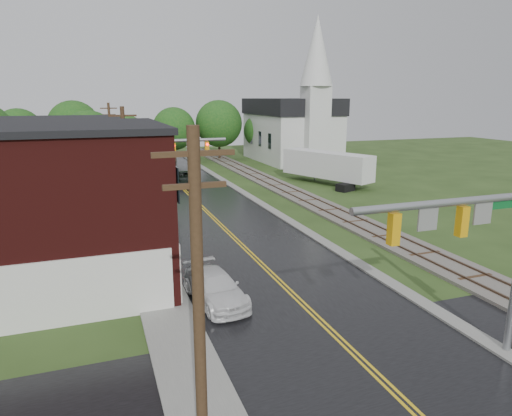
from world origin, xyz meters
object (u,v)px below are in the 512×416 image
brick_building (19,210)px  tree_left_e (92,140)px  traffic_signal_near (478,234)px  pickup_white (215,288)px  traffic_signal_far (164,157)px  semi_trailer (327,165)px  utility_pole_a (199,312)px  church (294,123)px  tree_left_c (38,150)px  suv_dark (186,178)px  utility_pole_b (126,171)px  utility_pole_c (111,142)px

brick_building → tree_left_e: size_ratio=1.75×
traffic_signal_near → pickup_white: traffic_signal_near is taller
traffic_signal_far → semi_trailer: size_ratio=0.65×
traffic_signal_far → pickup_white: (-0.37, -16.90, -4.25)m
traffic_signal_far → utility_pole_a: bearing=-97.0°
pickup_white → semi_trailer: semi_trailer is taller
utility_pole_a → tree_left_e: size_ratio=1.10×
traffic_signal_far → tree_left_e: (-5.38, 18.90, -0.16)m
church → tree_left_c: size_ratio=2.61×
church → tree_left_c: bearing=-157.8°
brick_building → pickup_white: brick_building is taller
brick_building → pickup_white: size_ratio=2.88×
traffic_signal_far → tree_left_c: 16.56m
brick_building → pickup_white: 10.51m
traffic_signal_near → tree_left_c: bearing=114.6°
traffic_signal_near → tree_left_e: 45.59m
tree_left_e → pickup_white: (5.01, -35.79, -4.09)m
tree_left_e → pickup_white: 36.38m
tree_left_e → pickup_white: tree_left_e is taller
tree_left_e → church: bearing=15.2°
brick_building → tree_left_c: bearing=93.1°
tree_left_c → semi_trailer: size_ratio=0.67×
traffic_signal_far → tree_left_e: bearing=105.9°
suv_dark → semi_trailer: (15.02, -5.15, 1.46)m
brick_building → utility_pole_b: bearing=50.9°
semi_trailer → tree_left_e: bearing=157.1°
utility_pole_b → suv_dark: bearing=67.8°
suv_dark → traffic_signal_far: bearing=-99.6°
tree_left_c → semi_trailer: tree_left_c is taller
traffic_signal_far → tree_left_e: 19.65m
utility_pole_a → tree_left_e: (-2.05, 45.90, 0.09)m
traffic_signal_near → semi_trailer: bearing=69.8°
tree_left_c → pickup_white: tree_left_c is taller
brick_building → semi_trailer: 35.00m
traffic_signal_far → pickup_white: traffic_signal_far is taller
traffic_signal_near → pickup_white: size_ratio=1.48×
traffic_signal_far → pickup_white: size_ratio=1.48×
brick_building → traffic_signal_near: brick_building is taller
traffic_signal_far → semi_trailer: traffic_signal_far is taller
traffic_signal_near → utility_pole_c: bearing=103.7°
semi_trailer → church: bearing=77.1°
traffic_signal_near → utility_pole_a: utility_pole_a is taller
traffic_signal_near → utility_pole_b: 22.49m
traffic_signal_far → suv_dark: size_ratio=1.43×
church → utility_pole_c: (-26.80, -9.74, -1.11)m
church → semi_trailer: 19.06m
utility_pole_c → utility_pole_b: bearing=-90.0°
utility_pole_a → utility_pole_b: (0.00, 22.00, 0.00)m
utility_pole_b → semi_trailer: (22.62, 13.50, -2.55)m
utility_pole_c → tree_left_c: utility_pole_c is taller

